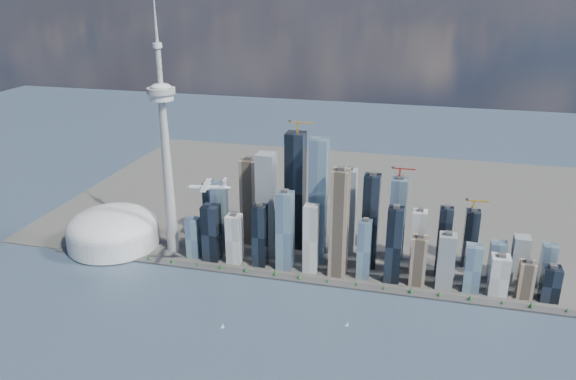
% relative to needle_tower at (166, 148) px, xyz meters
% --- Properties ---
extents(ground, '(4000.00, 4000.00, 0.00)m').
position_rel_needle_tower_xyz_m(ground, '(300.00, -310.00, -235.84)').
color(ground, '#2D444F').
rests_on(ground, ground).
extents(seawall, '(1100.00, 22.00, 4.00)m').
position_rel_needle_tower_xyz_m(seawall, '(300.00, -60.00, -233.84)').
color(seawall, '#383838').
rests_on(seawall, ground).
extents(land, '(1400.00, 900.00, 3.00)m').
position_rel_needle_tower_xyz_m(land, '(300.00, 390.00, -234.34)').
color(land, '#4C4C47').
rests_on(land, ground).
extents(shoreline_trees, '(960.53, 7.20, 8.80)m').
position_rel_needle_tower_xyz_m(shoreline_trees, '(300.00, -60.00, -227.06)').
color(shoreline_trees, '#3F2D1E').
rests_on(shoreline_trees, seawall).
extents(skyscraper_cluster, '(736.00, 142.00, 287.01)m').
position_rel_needle_tower_xyz_m(skyscraper_cluster, '(359.61, 26.81, -146.15)').
color(skyscraper_cluster, black).
rests_on(skyscraper_cluster, land).
extents(needle_tower, '(56.00, 56.00, 550.50)m').
position_rel_needle_tower_xyz_m(needle_tower, '(0.00, 0.00, 0.00)').
color(needle_tower, '#A8A9A3').
rests_on(needle_tower, land).
extents(dome_stadium, '(200.00, 200.00, 86.00)m').
position_rel_needle_tower_xyz_m(dome_stadium, '(-140.00, -10.00, -196.40)').
color(dome_stadium, silver).
rests_on(dome_stadium, land).
extents(airplane, '(79.49, 70.72, 19.49)m').
position_rel_needle_tower_xyz_m(airplane, '(151.51, -145.35, -19.41)').
color(airplane, silver).
rests_on(airplane, ground).
extents(sailboat_west, '(6.33, 3.70, 8.98)m').
position_rel_needle_tower_xyz_m(sailboat_west, '(208.48, -251.08, -232.96)').
color(sailboat_west, white).
rests_on(sailboat_west, ground).
extents(sailboat_east, '(6.49, 2.21, 8.98)m').
position_rel_needle_tower_xyz_m(sailboat_east, '(415.44, -192.57, -232.96)').
color(sailboat_east, white).
rests_on(sailboat_east, ground).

